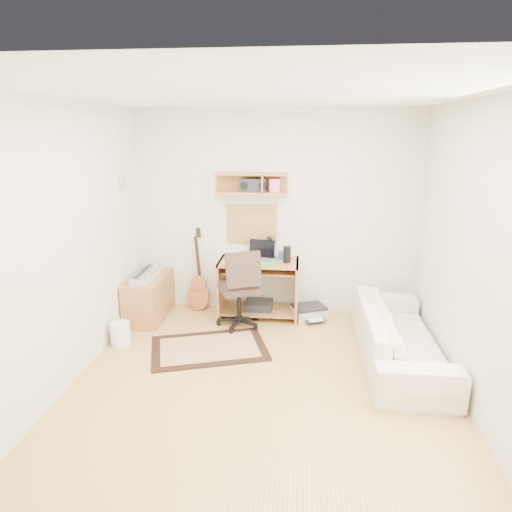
# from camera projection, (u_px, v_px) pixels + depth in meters

# --- Properties ---
(floor) EXTENTS (3.60, 4.00, 0.01)m
(floor) POSITION_uv_depth(u_px,v_px,m) (260.00, 391.00, 4.15)
(floor) COLOR tan
(floor) RESTS_ON ground
(ceiling) EXTENTS (3.60, 4.00, 0.01)m
(ceiling) POSITION_uv_depth(u_px,v_px,m) (261.00, 93.00, 3.44)
(ceiling) COLOR white
(ceiling) RESTS_ON ground
(back_wall) EXTENTS (3.60, 0.01, 2.60)m
(back_wall) POSITION_uv_depth(u_px,v_px,m) (275.00, 214.00, 5.72)
(back_wall) COLOR beige
(back_wall) RESTS_ON ground
(left_wall) EXTENTS (0.01, 4.00, 2.60)m
(left_wall) POSITION_uv_depth(u_px,v_px,m) (59.00, 250.00, 3.98)
(left_wall) COLOR beige
(left_wall) RESTS_ON ground
(right_wall) EXTENTS (0.01, 4.00, 2.60)m
(right_wall) POSITION_uv_depth(u_px,v_px,m) (482.00, 262.00, 3.62)
(right_wall) COLOR beige
(right_wall) RESTS_ON ground
(wall_shelf) EXTENTS (0.90, 0.25, 0.26)m
(wall_shelf) POSITION_uv_depth(u_px,v_px,m) (251.00, 183.00, 5.51)
(wall_shelf) COLOR #B56F3F
(wall_shelf) RESTS_ON back_wall
(cork_board) EXTENTS (0.64, 0.03, 0.49)m
(cork_board) POSITION_uv_depth(u_px,v_px,m) (252.00, 224.00, 5.76)
(cork_board) COLOR tan
(cork_board) RESTS_ON back_wall
(wall_photo) EXTENTS (0.02, 0.20, 0.15)m
(wall_photo) POSITION_uv_depth(u_px,v_px,m) (123.00, 184.00, 5.30)
(wall_photo) COLOR #4C8CBF
(wall_photo) RESTS_ON left_wall
(desk) EXTENTS (1.00, 0.55, 0.75)m
(desk) POSITION_uv_depth(u_px,v_px,m) (259.00, 289.00, 5.72)
(desk) COLOR #B56F3F
(desk) RESTS_ON floor
(laptop) EXTENTS (0.39, 0.39, 0.25)m
(laptop) POSITION_uv_depth(u_px,v_px,m) (260.00, 251.00, 5.56)
(laptop) COLOR silver
(laptop) RESTS_ON desk
(speaker) EXTENTS (0.09, 0.09, 0.21)m
(speaker) POSITION_uv_depth(u_px,v_px,m) (287.00, 254.00, 5.50)
(speaker) COLOR black
(speaker) RESTS_ON desk
(desk_lamp) EXTENTS (0.10, 0.10, 0.29)m
(desk_lamp) POSITION_uv_depth(u_px,v_px,m) (274.00, 247.00, 5.69)
(desk_lamp) COLOR black
(desk_lamp) RESTS_ON desk
(pencil_cup) EXTENTS (0.07, 0.07, 0.10)m
(pencil_cup) POSITION_uv_depth(u_px,v_px,m) (281.00, 255.00, 5.67)
(pencil_cup) COLOR #34429D
(pencil_cup) RESTS_ON desk
(boombox) EXTENTS (0.31, 0.14, 0.16)m
(boombox) POSITION_uv_depth(u_px,v_px,m) (254.00, 185.00, 5.51)
(boombox) COLOR black
(boombox) RESTS_ON wall_shelf
(rug) EXTENTS (1.44, 1.17, 0.02)m
(rug) POSITION_uv_depth(u_px,v_px,m) (209.00, 348.00, 4.94)
(rug) COLOR #D0B98B
(rug) RESTS_ON floor
(task_chair) EXTENTS (0.67, 0.67, 1.01)m
(task_chair) POSITION_uv_depth(u_px,v_px,m) (239.00, 287.00, 5.39)
(task_chair) COLOR #35251F
(task_chair) RESTS_ON floor
(cabinet) EXTENTS (0.40, 0.90, 0.55)m
(cabinet) POSITION_uv_depth(u_px,v_px,m) (149.00, 297.00, 5.72)
(cabinet) COLOR #B56F3F
(cabinet) RESTS_ON floor
(music_keyboard) EXTENTS (0.22, 0.70, 0.06)m
(music_keyboard) POSITION_uv_depth(u_px,v_px,m) (148.00, 274.00, 5.63)
(music_keyboard) COLOR #B2B5BA
(music_keyboard) RESTS_ON cabinet
(guitar) EXTENTS (0.32, 0.22, 1.11)m
(guitar) POSITION_uv_depth(u_px,v_px,m) (198.00, 270.00, 5.88)
(guitar) COLOR #B65F38
(guitar) RESTS_ON floor
(waste_basket) EXTENTS (0.25, 0.25, 0.26)m
(waste_basket) POSITION_uv_depth(u_px,v_px,m) (120.00, 334.00, 5.01)
(waste_basket) COLOR white
(waste_basket) RESTS_ON floor
(printer) EXTENTS (0.51, 0.46, 0.16)m
(printer) POSITION_uv_depth(u_px,v_px,m) (309.00, 312.00, 5.73)
(printer) COLOR #A5A8AA
(printer) RESTS_ON floor
(sofa) EXTENTS (0.57, 1.94, 0.76)m
(sofa) POSITION_uv_depth(u_px,v_px,m) (400.00, 327.00, 4.60)
(sofa) COLOR beige
(sofa) RESTS_ON floor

